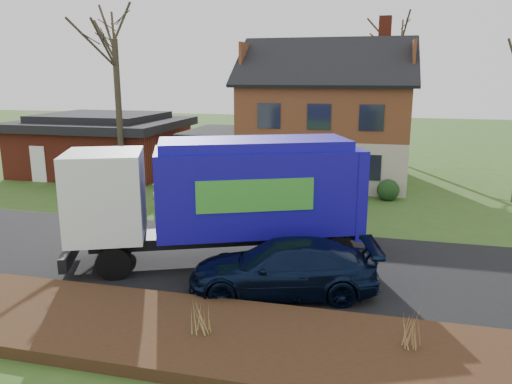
# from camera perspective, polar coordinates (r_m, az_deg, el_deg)

# --- Properties ---
(ground) EXTENTS (120.00, 120.00, 0.00)m
(ground) POSITION_cam_1_polar(r_m,az_deg,el_deg) (17.17, -4.08, -7.53)
(ground) COLOR #32531B
(ground) RESTS_ON ground
(road) EXTENTS (80.00, 7.00, 0.02)m
(road) POSITION_cam_1_polar(r_m,az_deg,el_deg) (17.17, -4.08, -7.50)
(road) COLOR black
(road) RESTS_ON ground
(mulch_verge) EXTENTS (80.00, 3.50, 0.30)m
(mulch_verge) POSITION_cam_1_polar(r_m,az_deg,el_deg) (12.63, -11.77, -15.09)
(mulch_verge) COLOR black
(mulch_verge) RESTS_ON ground
(main_house) EXTENTS (12.95, 8.95, 9.26)m
(main_house) POSITION_cam_1_polar(r_m,az_deg,el_deg) (29.44, 7.09, 9.18)
(main_house) COLOR #C1B89B
(main_house) RESTS_ON ground
(ranch_house) EXTENTS (9.80, 8.20, 3.70)m
(ranch_house) POSITION_cam_1_polar(r_m,az_deg,el_deg) (33.26, -17.08, 5.32)
(ranch_house) COLOR maroon
(ranch_house) RESTS_ON ground
(garbage_truck) EXTENTS (9.74, 6.04, 4.07)m
(garbage_truck) POSITION_cam_1_polar(r_m,az_deg,el_deg) (16.27, -3.72, -0.05)
(garbage_truck) COLOR black
(garbage_truck) RESTS_ON ground
(silver_sedan) EXTENTS (5.30, 3.63, 1.65)m
(silver_sedan) POSITION_cam_1_polar(r_m,az_deg,el_deg) (22.42, -5.91, -0.36)
(silver_sedan) COLOR #93959A
(silver_sedan) RESTS_ON ground
(navy_wagon) EXTENTS (5.68, 3.37, 1.54)m
(navy_wagon) POSITION_cam_1_polar(r_m,az_deg,el_deg) (14.26, 3.10, -8.64)
(navy_wagon) COLOR black
(navy_wagon) RESTS_ON ground
(tree_front_west) EXTENTS (3.68, 3.68, 10.94)m
(tree_front_west) POSITION_cam_1_polar(r_m,az_deg,el_deg) (27.82, -16.04, 18.83)
(tree_front_west) COLOR #393122
(tree_front_west) RESTS_ON ground
(tree_back) EXTENTS (3.57, 3.57, 11.31)m
(tree_back) POSITION_cam_1_polar(r_m,az_deg,el_deg) (36.92, 16.34, 17.98)
(tree_back) COLOR #3B2D23
(tree_back) RESTS_ON ground
(grass_clump_mid) EXTENTS (0.31, 0.25, 0.85)m
(grass_clump_mid) POSITION_cam_1_polar(r_m,az_deg,el_deg) (11.81, -6.32, -13.83)
(grass_clump_mid) COLOR #A08D46
(grass_clump_mid) RESTS_ON mulch_verge
(grass_clump_east) EXTENTS (0.33, 0.27, 0.83)m
(grass_clump_east) POSITION_cam_1_polar(r_m,az_deg,el_deg) (11.71, 17.35, -14.71)
(grass_clump_east) COLOR olive
(grass_clump_east) RESTS_ON mulch_verge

